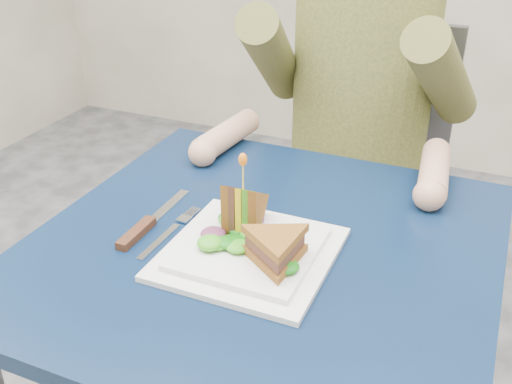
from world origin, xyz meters
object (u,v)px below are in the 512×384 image
at_px(plate, 249,252).
at_px(knife, 143,228).
at_px(fork, 168,233).
at_px(diner, 363,45).
at_px(table, 263,280).
at_px(sandwich_upright, 243,210).
at_px(sandwich_flat, 276,248).
at_px(chair, 362,170).

distance_m(plate, knife, 0.20).
xyz_separation_m(plate, fork, (-0.15, 0.00, -0.01)).
relative_size(diner, fork, 4.15).
bearing_deg(table, diner, 90.00).
bearing_deg(table, fork, -164.28).
bearing_deg(knife, sandwich_upright, 15.77).
bearing_deg(sandwich_flat, fork, 171.97).
height_order(sandwich_flat, knife, sandwich_flat).
bearing_deg(plate, fork, 178.40).
height_order(plate, knife, plate).
relative_size(plate, knife, 1.18).
xyz_separation_m(chair, sandwich_flat, (0.05, -0.78, 0.23)).
relative_size(diner, sandwich_flat, 4.41).
height_order(diner, fork, diner).
relative_size(table, fork, 4.18).
bearing_deg(chair, fork, -101.72).
bearing_deg(knife, sandwich_flat, -5.06).
bearing_deg(table, chair, 90.00).
relative_size(diner, knife, 3.37).
xyz_separation_m(sandwich_upright, fork, (-0.12, -0.04, -0.05)).
distance_m(sandwich_flat, knife, 0.26).
distance_m(plate, sandwich_upright, 0.07).
bearing_deg(chair, sandwich_flat, -86.31).
distance_m(table, knife, 0.23).
xyz_separation_m(chair, knife, (-0.20, -0.76, 0.20)).
distance_m(chair, sandwich_flat, 0.82).
bearing_deg(sandwich_upright, sandwich_flat, -39.37).
distance_m(plate, sandwich_flat, 0.07).
distance_m(diner, fork, 0.69).
height_order(diner, sandwich_upright, diner).
bearing_deg(sandwich_upright, chair, 87.22).
bearing_deg(table, knife, -165.93).
bearing_deg(sandwich_flat, plate, 155.56).
xyz_separation_m(plate, knife, (-0.20, -0.00, -0.00)).
distance_m(plate, fork, 0.15).
distance_m(chair, plate, 0.78).
bearing_deg(sandwich_upright, diner, 86.70).
distance_m(sandwich_flat, sandwich_upright, 0.11).
xyz_separation_m(fork, knife, (-0.05, -0.01, 0.00)).
height_order(table, plate, plate).
xyz_separation_m(chair, sandwich_upright, (-0.03, -0.71, 0.24)).
xyz_separation_m(diner, sandwich_upright, (-0.03, -0.60, -0.13)).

